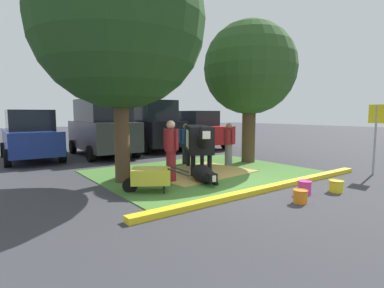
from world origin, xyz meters
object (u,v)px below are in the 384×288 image
(shade_tree_left, at_px, (119,22))
(bucket_orange, at_px, (300,196))
(calf_lying, at_px, (203,174))
(person_handler, at_px, (186,143))
(sedan_blue, at_px, (30,136))
(suv_dark_grey, at_px, (102,127))
(person_visitor_near, at_px, (229,143))
(bucket_pink, at_px, (305,187))
(person_visitor_far, at_px, (171,149))
(sedan_red, at_px, (196,130))
(bucket_yellow, at_px, (336,186))
(parking_sign, at_px, (376,125))
(cow_holstein, at_px, (198,139))
(suv_black, at_px, (149,125))
(wheelbarrow, at_px, (150,176))
(shade_tree_right, at_px, (250,69))

(shade_tree_left, distance_m, bucket_orange, 6.13)
(shade_tree_left, relative_size, calf_lying, 4.87)
(shade_tree_left, bearing_deg, person_handler, 23.72)
(sedan_blue, relative_size, suv_dark_grey, 0.96)
(person_visitor_near, distance_m, bucket_pink, 4.00)
(calf_lying, height_order, sedan_blue, sedan_blue)
(person_handler, relative_size, person_visitor_far, 0.89)
(person_visitor_near, relative_size, sedan_red, 0.35)
(bucket_orange, xyz_separation_m, bucket_pink, (0.67, 0.33, 0.02))
(person_visitor_far, xyz_separation_m, sedan_red, (5.71, 6.34, 0.07))
(bucket_yellow, height_order, suv_dark_grey, suv_dark_grey)
(parking_sign, relative_size, bucket_orange, 6.94)
(parking_sign, height_order, sedan_red, parking_sign)
(person_visitor_far, distance_m, bucket_orange, 3.49)
(bucket_orange, relative_size, bucket_yellow, 0.90)
(person_visitor_far, bearing_deg, cow_holstein, 25.03)
(person_visitor_near, relative_size, suv_black, 0.33)
(calf_lying, relative_size, person_handler, 0.89)
(wheelbarrow, xyz_separation_m, parking_sign, (6.52, -2.25, 1.13))
(wheelbarrow, distance_m, suv_dark_grey, 7.03)
(bucket_yellow, bearing_deg, sedan_red, 72.19)
(sedan_red, bearing_deg, calf_lying, -126.13)
(person_visitor_near, relative_size, parking_sign, 0.72)
(wheelbarrow, relative_size, sedan_blue, 0.33)
(sedan_blue, bearing_deg, wheelbarrow, -78.80)
(person_visitor_far, bearing_deg, person_handler, 46.81)
(bucket_pink, relative_size, bucket_yellow, 0.94)
(cow_holstein, distance_m, suv_dark_grey, 5.70)
(person_visitor_far, height_order, bucket_pink, person_visitor_far)
(shade_tree_right, xyz_separation_m, bucket_yellow, (-1.56, -4.26, -3.40))
(person_visitor_far, xyz_separation_m, bucket_pink, (1.84, -2.86, -0.75))
(suv_black, bearing_deg, shade_tree_right, -78.31)
(calf_lying, relative_size, person_visitor_far, 0.79)
(bucket_orange, bearing_deg, person_handler, 81.05)
(shade_tree_right, relative_size, sedan_blue, 1.19)
(bucket_yellow, distance_m, suv_dark_grey, 9.80)
(suv_dark_grey, bearing_deg, person_visitor_near, -63.94)
(person_visitor_far, relative_size, suv_black, 0.36)
(person_visitor_far, xyz_separation_m, bucket_yellow, (2.64, -3.19, -0.76))
(person_visitor_far, distance_m, bucket_yellow, 4.22)
(bucket_orange, bearing_deg, calf_lying, 100.67)
(bucket_pink, xyz_separation_m, bucket_yellow, (0.80, -0.33, -0.02))
(suv_dark_grey, bearing_deg, shade_tree_right, -53.67)
(wheelbarrow, distance_m, sedan_red, 9.62)
(calf_lying, bearing_deg, suv_dark_grey, 92.50)
(bucket_yellow, bearing_deg, shade_tree_right, 69.92)
(cow_holstein, distance_m, suv_black, 6.35)
(shade_tree_right, height_order, cow_holstein, shade_tree_right)
(shade_tree_left, bearing_deg, sedan_red, 39.34)
(suv_black, distance_m, sedan_red, 2.76)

